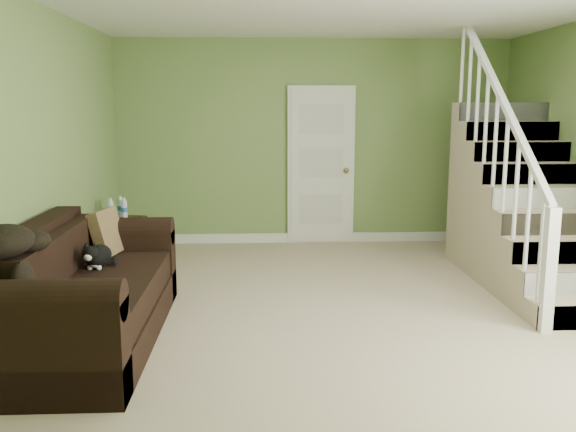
{
  "coord_description": "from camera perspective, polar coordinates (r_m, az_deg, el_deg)",
  "views": [
    {
      "loc": [
        -0.68,
        -5.1,
        1.75
      ],
      "look_at": [
        -0.44,
        0.09,
        0.82
      ],
      "focal_mm": 38.0,
      "sensor_mm": 36.0,
      "label": 1
    }
  ],
  "objects": [
    {
      "name": "floor",
      "position": [
        5.43,
        4.79,
        -8.68
      ],
      "size": [
        5.0,
        5.5,
        0.01
      ],
      "primitive_type": "cube",
      "color": "tan",
      "rests_on": "ground"
    },
    {
      "name": "ceiling",
      "position": [
        5.21,
        5.23,
        19.51
      ],
      "size": [
        5.0,
        5.5,
        0.01
      ],
      "primitive_type": "cube",
      "color": "white",
      "rests_on": "wall_back"
    },
    {
      "name": "wall_back",
      "position": [
        7.89,
        2.36,
        6.87
      ],
      "size": [
        5.0,
        0.04,
        2.6
      ],
      "primitive_type": "cube",
      "color": "#71904D",
      "rests_on": "floor"
    },
    {
      "name": "wall_front",
      "position": [
        2.48,
        13.35,
        -0.54
      ],
      "size": [
        5.0,
        0.04,
        2.6
      ],
      "primitive_type": "cube",
      "color": "#71904D",
      "rests_on": "floor"
    },
    {
      "name": "wall_left",
      "position": [
        5.43,
        -22.26,
        4.65
      ],
      "size": [
        0.04,
        5.5,
        2.6
      ],
      "primitive_type": "cube",
      "color": "#71904D",
      "rests_on": "floor"
    },
    {
      "name": "baseboard_back",
      "position": [
        8.02,
        2.32,
        -2.02
      ],
      "size": [
        5.0,
        0.04,
        0.12
      ],
      "primitive_type": "cube",
      "color": "white",
      "rests_on": "floor"
    },
    {
      "name": "baseboard_left",
      "position": [
        5.66,
        -21.12,
        -7.93
      ],
      "size": [
        0.04,
        5.5,
        0.12
      ],
      "primitive_type": "cube",
      "color": "white",
      "rests_on": "floor"
    },
    {
      "name": "door",
      "position": [
        7.88,
        3.11,
        4.71
      ],
      "size": [
        0.86,
        0.12,
        2.02
      ],
      "color": "white",
      "rests_on": "floor"
    },
    {
      "name": "staircase",
      "position": [
        6.72,
        20.9,
        -0.02
      ],
      "size": [
        1.0,
        2.51,
        2.82
      ],
      "color": "tan",
      "rests_on": "floor"
    },
    {
      "name": "sofa",
      "position": [
        4.86,
        -18.63,
        -7.23
      ],
      "size": [
        0.98,
        2.27,
        0.9
      ],
      "color": "black",
      "rests_on": "floor"
    },
    {
      "name": "side_table",
      "position": [
        6.97,
        -15.42,
        -2.35
      ],
      "size": [
        0.55,
        0.55,
        0.78
      ],
      "rotation": [
        0.0,
        0.0,
        -0.23
      ],
      "color": "black",
      "rests_on": "floor"
    },
    {
      "name": "cat",
      "position": [
        5.1,
        -17.37,
        -3.61
      ],
      "size": [
        0.23,
        0.49,
        0.24
      ],
      "rotation": [
        0.0,
        0.0,
        -0.11
      ],
      "color": "black",
      "rests_on": "sofa"
    },
    {
      "name": "banana",
      "position": [
        4.48,
        -16.06,
        -6.33
      ],
      "size": [
        0.13,
        0.16,
        0.05
      ],
      "primitive_type": "ellipsoid",
      "rotation": [
        0.0,
        0.0,
        0.61
      ],
      "color": "gold",
      "rests_on": "sofa"
    },
    {
      "name": "throw_pillow",
      "position": [
        5.51,
        -16.57,
        -1.46
      ],
      "size": [
        0.26,
        0.42,
        0.41
      ],
      "primitive_type": "cube",
      "rotation": [
        0.0,
        -0.24,
        -0.18
      ],
      "color": "#432D1B",
      "rests_on": "sofa"
    },
    {
      "name": "throw_blanket",
      "position": [
        4.18,
        -25.27,
        -2.17
      ],
      "size": [
        0.51,
        0.58,
        0.2
      ],
      "primitive_type": "ellipsoid",
      "rotation": [
        0.0,
        0.0,
        0.3
      ],
      "color": "black",
      "rests_on": "sofa"
    }
  ]
}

